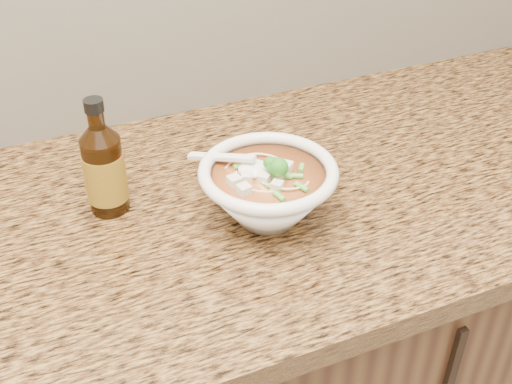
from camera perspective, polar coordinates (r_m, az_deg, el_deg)
name	(u,v)px	position (r m, az deg, el deg)	size (l,w,h in m)	color
counter_slab	(68,248)	(1.02, -16.40, -4.80)	(4.00, 0.68, 0.04)	olive
soup_bowl	(268,192)	(0.98, 1.06, 0.03)	(0.21, 0.21, 0.12)	white
hot_sauce_bottle	(104,170)	(1.01, -13.32, 1.93)	(0.07, 0.07, 0.19)	#341A07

